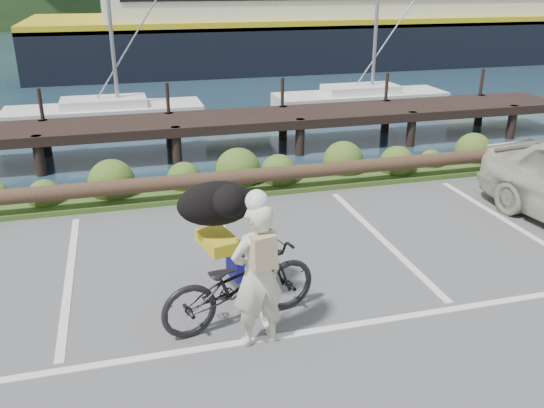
{
  "coord_description": "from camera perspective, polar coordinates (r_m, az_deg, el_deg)",
  "views": [
    {
      "loc": [
        -1.63,
        -6.34,
        4.27
      ],
      "look_at": [
        0.46,
        1.38,
        1.1
      ],
      "focal_mm": 38.0,
      "sensor_mm": 36.0,
      "label": 1
    }
  ],
  "objects": [
    {
      "name": "log_rail",
      "position": [
        11.86,
        -6.19,
        0.37
      ],
      "size": [
        32.0,
        0.3,
        0.6
      ],
      "primitive_type": null,
      "color": "#443021",
      "rests_on": "ground"
    },
    {
      "name": "vegetation_strip",
      "position": [
        12.49,
        -6.72,
        1.71
      ],
      "size": [
        34.0,
        1.6,
        0.1
      ],
      "primitive_type": "cube",
      "color": "#3D5B21",
      "rests_on": "ground"
    },
    {
      "name": "dog",
      "position": [
        7.73,
        -5.53,
        0.05
      ],
      "size": [
        0.75,
        1.15,
        0.61
      ],
      "primitive_type": "ellipsoid",
      "rotation": [
        0.0,
        0.0,
        1.8
      ],
      "color": "black",
      "rests_on": "bicycle"
    },
    {
      "name": "bicycle",
      "position": [
        7.53,
        -3.18,
        -7.86
      ],
      "size": [
        2.28,
        1.23,
        1.14
      ],
      "primitive_type": "imported",
      "rotation": [
        0.0,
        0.0,
        1.8
      ],
      "color": "black",
      "rests_on": "ground"
    },
    {
      "name": "cyclist",
      "position": [
        6.96,
        -1.44,
        -7.04
      ],
      "size": [
        0.77,
        0.59,
        1.87
      ],
      "primitive_type": "imported",
      "rotation": [
        0.0,
        0.0,
        3.37
      ],
      "color": "beige",
      "rests_on": "ground"
    },
    {
      "name": "ground",
      "position": [
        7.82,
        -0.6,
        -11.49
      ],
      "size": [
        72.0,
        72.0,
        0.0
      ],
      "primitive_type": "plane",
      "color": "#4E4E50"
    },
    {
      "name": "harbor_backdrop",
      "position": [
        84.94,
        -14.46,
        18.08
      ],
      "size": [
        170.0,
        160.0,
        30.0
      ],
      "color": "#1A3040",
      "rests_on": "ground"
    }
  ]
}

